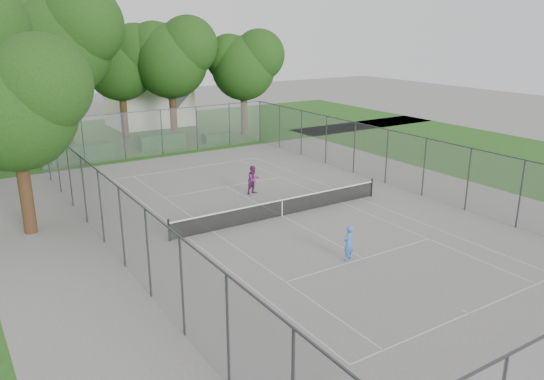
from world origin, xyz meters
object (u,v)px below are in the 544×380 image
house (148,87)px  woman_player (253,180)px  tennis_net (282,207)px  girl_player (348,243)px

house → woman_player: house is taller
house → woman_player: (-2.94, -25.62, -2.92)m
tennis_net → girl_player: size_ratio=8.18×
girl_player → woman_player: size_ratio=0.90×
tennis_net → house: house is taller
house → tennis_net: bearing=-97.1°
woman_player → house: bearing=72.1°
tennis_net → house: 30.26m
girl_player → woman_player: woman_player is taller
house → woman_player: bearing=-96.6°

